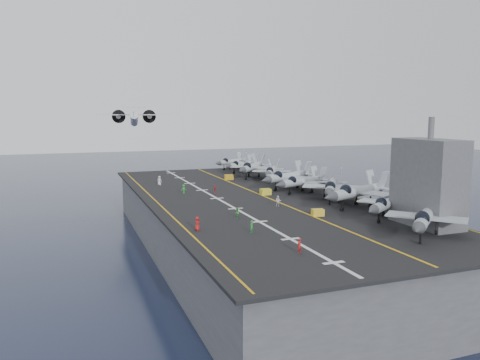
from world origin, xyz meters
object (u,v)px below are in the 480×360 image
object	(u,v)px
fighter_jet_0	(425,216)
tow_cart_a	(318,213)
transport_plane	(134,119)
island_superstructure	(429,172)

from	to	relation	value
fighter_jet_0	tow_cart_a	xyz separation A→B (m)	(-6.83, 15.06, -2.03)
fighter_jet_0	transport_plane	size ratio (longest dim) A/B	0.75
island_superstructure	tow_cart_a	bearing A→B (deg)	136.91
fighter_jet_0	tow_cart_a	bearing A→B (deg)	114.39
tow_cart_a	transport_plane	size ratio (longest dim) A/B	0.08
fighter_jet_0	transport_plane	bearing A→B (deg)	104.02
island_superstructure	tow_cart_a	xyz separation A→B (m)	(-11.17, 10.45, -6.97)
island_superstructure	fighter_jet_0	bearing A→B (deg)	-133.34
transport_plane	island_superstructure	bearing A→B (deg)	-72.68
island_superstructure	tow_cart_a	distance (m)	16.81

